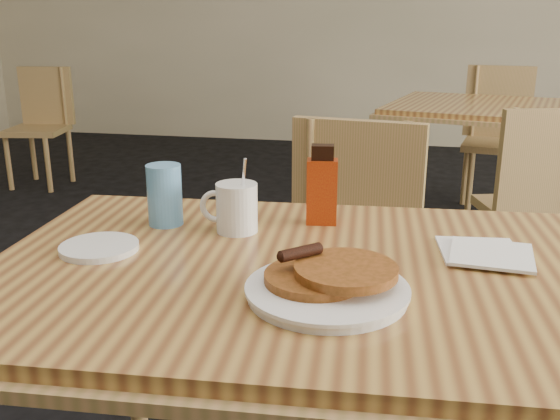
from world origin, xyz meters
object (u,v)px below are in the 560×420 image
object	(u,v)px
chair_wall_extra	(42,116)
coffee_mug	(235,207)
main_table	(306,288)
pancake_plate	(328,285)
chair_neighbor_near	(540,194)
neighbor_table	(520,114)
blue_tumbler	(165,195)
chair_main_far	(352,246)
chair_neighbor_far	(498,127)
syrup_bottle	(322,188)

from	to	relation	value
chair_wall_extra	coffee_mug	bearing A→B (deg)	-61.53
chair_wall_extra	coffee_mug	size ratio (longest dim) A/B	5.27
coffee_mug	main_table	bearing A→B (deg)	-44.07
chair_wall_extra	pancake_plate	size ratio (longest dim) A/B	3.23
chair_neighbor_near	coffee_mug	size ratio (longest dim) A/B	5.41
neighbor_table	pancake_plate	world-z (taller)	pancake_plate
chair_neighbor_near	coffee_mug	bearing A→B (deg)	-137.77
blue_tumbler	coffee_mug	bearing A→B (deg)	-5.42
chair_main_far	main_table	bearing A→B (deg)	-82.57
neighbor_table	chair_main_far	xyz separation A→B (m)	(-0.68, -1.52, -0.18)
chair_neighbor_far	syrup_bottle	world-z (taller)	syrup_bottle
chair_neighbor_far	blue_tumbler	distance (m)	3.00
syrup_bottle	blue_tumbler	world-z (taller)	syrup_bottle
main_table	chair_wall_extra	distance (m)	3.85
chair_main_far	coffee_mug	distance (m)	0.65
chair_neighbor_far	chair_main_far	bearing A→B (deg)	-96.17
syrup_bottle	chair_neighbor_near	bearing A→B (deg)	53.96
main_table	chair_neighbor_near	xyz separation A→B (m)	(0.69, 1.49, -0.20)
chair_main_far	chair_wall_extra	distance (m)	3.33
chair_neighbor_near	chair_neighbor_far	bearing A→B (deg)	74.04
main_table	chair_neighbor_near	distance (m)	1.65
main_table	chair_wall_extra	xyz separation A→B (m)	(-2.40, 3.01, -0.21)
main_table	syrup_bottle	size ratio (longest dim) A/B	7.27
coffee_mug	syrup_bottle	distance (m)	0.19
chair_neighbor_far	pancake_plate	distance (m)	3.16
chair_main_far	pancake_plate	size ratio (longest dim) A/B	3.43
chair_neighbor_far	chair_neighbor_near	distance (m)	1.48
coffee_mug	chair_neighbor_near	bearing A→B (deg)	55.12
main_table	neighbor_table	bearing A→B (deg)	72.57
main_table	chair_main_far	xyz separation A→B (m)	(0.02, 0.71, -0.18)
main_table	blue_tumbler	xyz separation A→B (m)	(-0.33, 0.17, 0.11)
chair_main_far	syrup_bottle	distance (m)	0.56
main_table	neighbor_table	size ratio (longest dim) A/B	0.85
main_table	chair_neighbor_far	bearing A→B (deg)	76.58
chair_neighbor_far	coffee_mug	distance (m)	2.96
chair_wall_extra	pancake_plate	world-z (taller)	chair_wall_extra
chair_neighbor_far	chair_neighbor_near	xyz separation A→B (m)	(-0.02, -1.48, -0.02)
chair_wall_extra	coffee_mug	world-z (taller)	coffee_mug
pancake_plate	syrup_bottle	xyz separation A→B (m)	(-0.06, 0.36, 0.06)
chair_main_far	pancake_plate	xyz separation A→B (m)	(0.03, -0.83, 0.24)
chair_wall_extra	chair_neighbor_near	bearing A→B (deg)	-35.68
pancake_plate	chair_neighbor_near	bearing A→B (deg)	68.46
chair_neighbor_far	chair_wall_extra	bearing A→B (deg)	-169.98
pancake_plate	coffee_mug	size ratio (longest dim) A/B	1.63
chair_wall_extra	blue_tumbler	bearing A→B (deg)	-63.39
neighbor_table	blue_tumbler	xyz separation A→B (m)	(-1.03, -2.07, 0.10)
neighbor_table	chair_wall_extra	world-z (taller)	chair_wall_extra
syrup_bottle	chair_neighbor_far	bearing A→B (deg)	68.27
coffee_mug	blue_tumbler	world-z (taller)	coffee_mug
coffee_mug	syrup_bottle	bearing A→B (deg)	25.64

